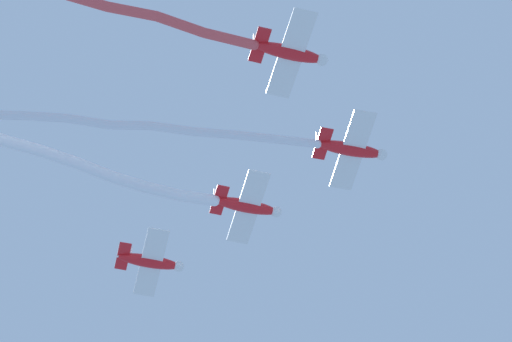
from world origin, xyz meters
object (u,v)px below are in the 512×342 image
at_px(airplane_left_wing, 248,206).
at_px(airplane_right_wing, 291,53).
at_px(airplane_lead, 352,149).
at_px(airplane_slot, 151,262).

height_order(airplane_left_wing, airplane_right_wing, airplane_right_wing).
bearing_deg(airplane_lead, airplane_slot, 132.33).
xyz_separation_m(airplane_right_wing, airplane_slot, (17.14, 11.82, -0.60)).
xyz_separation_m(airplane_left_wing, airplane_right_wing, (-12.65, -4.08, 0.30)).
bearing_deg(airplane_slot, airplane_right_wing, -73.83).
bearing_deg(airplane_slot, airplane_lead, -48.55).
relative_size(airplane_right_wing, airplane_slot, 1.00).
bearing_deg(airplane_right_wing, airplane_slot, 104.18).
distance_m(airplane_right_wing, airplane_slot, 20.83).
distance_m(airplane_lead, airplane_slot, 17.89).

